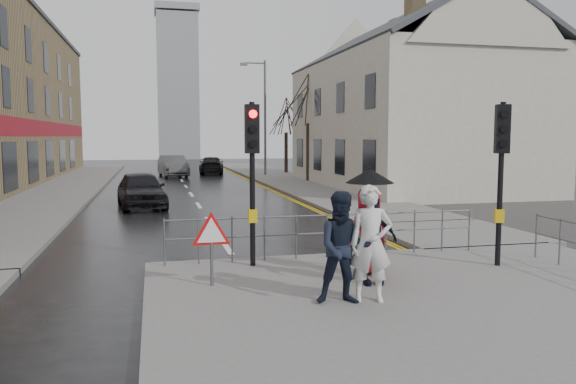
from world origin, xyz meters
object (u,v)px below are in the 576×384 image
pedestrian_a (371,244)px  pedestrian_d (372,240)px  car_parked (141,189)px  car_mid (173,166)px  pedestrian_b (344,248)px  pedestrian_with_umbrella (369,217)px

pedestrian_a → pedestrian_d: bearing=80.7°
car_parked → car_mid: car_mid is taller
pedestrian_d → car_parked: 14.28m
pedestrian_a → pedestrian_b: (-0.47, -0.02, -0.05)m
car_mid → car_parked: bearing=-103.0°
pedestrian_b → car_parked: bearing=114.2°
car_mid → pedestrian_a: bearing=-93.2°
pedestrian_with_umbrella → car_mid: pedestrian_with_umbrella is taller
car_parked → pedestrian_d: bearing=-79.2°
pedestrian_b → car_parked: 15.03m
pedestrian_b → pedestrian_with_umbrella: bearing=67.8°
pedestrian_d → pedestrian_b: bearing=-129.3°
pedestrian_b → pedestrian_a: bearing=12.8°
pedestrian_a → car_mid: (-2.05, 31.86, -0.34)m
car_parked → car_mid: 17.35m
pedestrian_with_umbrella → pedestrian_d: 0.78m
pedestrian_b → car_mid: (-1.59, 31.88, -0.30)m
pedestrian_with_umbrella → pedestrian_d: (-0.22, -0.69, -0.30)m
pedestrian_b → pedestrian_with_umbrella: 2.05m
pedestrian_d → car_parked: pedestrian_d is taller
pedestrian_a → pedestrian_with_umbrella: size_ratio=0.92×
pedestrian_d → car_parked: (-4.33, 13.61, -0.23)m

